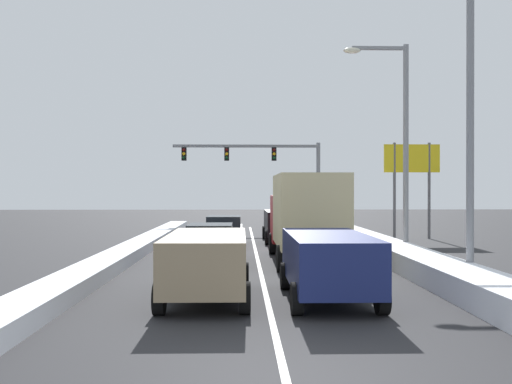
{
  "coord_description": "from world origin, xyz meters",
  "views": [
    {
      "loc": [
        -0.65,
        -8.27,
        2.79
      ],
      "look_at": [
        0.26,
        27.43,
        2.67
      ],
      "focal_mm": 40.15,
      "sensor_mm": 36.0,
      "label": 1
    }
  ],
  "objects_px": {
    "suv_black_right_lane_third": "(284,223)",
    "suv_navy_right_lane_nearest": "(328,260)",
    "sedan_charcoal_center_lane_second": "(210,244)",
    "street_lamp_right_near": "(459,100)",
    "roadside_sign_right": "(412,169)",
    "suv_tan_center_lane_nearest": "(207,260)",
    "box_truck_right_lane_second": "(306,213)",
    "traffic_light_gantry": "(267,163)",
    "sedan_gray_center_lane_third": "(224,231)",
    "street_lamp_right_mid": "(397,132)"
  },
  "relations": [
    {
      "from": "suv_black_right_lane_third",
      "to": "suv_navy_right_lane_nearest",
      "type": "bearing_deg",
      "value": -90.32
    },
    {
      "from": "suv_black_right_lane_third",
      "to": "sedan_charcoal_center_lane_second",
      "type": "relative_size",
      "value": 1.09
    },
    {
      "from": "street_lamp_right_near",
      "to": "roadside_sign_right",
      "type": "xyz_separation_m",
      "value": [
        3.42,
        15.96,
        -1.39
      ]
    },
    {
      "from": "suv_navy_right_lane_nearest",
      "to": "suv_tan_center_lane_nearest",
      "type": "bearing_deg",
      "value": 178.06
    },
    {
      "from": "box_truck_right_lane_second",
      "to": "traffic_light_gantry",
      "type": "bearing_deg",
      "value": 91.89
    },
    {
      "from": "sedan_gray_center_lane_third",
      "to": "traffic_light_gantry",
      "type": "distance_m",
      "value": 13.6
    },
    {
      "from": "street_lamp_right_mid",
      "to": "roadside_sign_right",
      "type": "distance_m",
      "value": 10.07
    },
    {
      "from": "suv_navy_right_lane_nearest",
      "to": "suv_black_right_lane_third",
      "type": "bearing_deg",
      "value": 89.68
    },
    {
      "from": "suv_black_right_lane_third",
      "to": "sedan_gray_center_lane_third",
      "type": "bearing_deg",
      "value": -143.09
    },
    {
      "from": "box_truck_right_lane_second",
      "to": "traffic_light_gantry",
      "type": "relative_size",
      "value": 0.68
    },
    {
      "from": "street_lamp_right_near",
      "to": "suv_black_right_lane_third",
      "type": "bearing_deg",
      "value": 105.91
    },
    {
      "from": "suv_black_right_lane_third",
      "to": "street_lamp_right_near",
      "type": "distance_m",
      "value": 15.43
    },
    {
      "from": "street_lamp_right_near",
      "to": "street_lamp_right_mid",
      "type": "bearing_deg",
      "value": 89.98
    },
    {
      "from": "sedan_gray_center_lane_third",
      "to": "roadside_sign_right",
      "type": "relative_size",
      "value": 0.82
    },
    {
      "from": "sedan_charcoal_center_lane_second",
      "to": "traffic_light_gantry",
      "type": "distance_m",
      "value": 20.12
    },
    {
      "from": "traffic_light_gantry",
      "to": "sedan_charcoal_center_lane_second",
      "type": "bearing_deg",
      "value": -98.74
    },
    {
      "from": "suv_navy_right_lane_nearest",
      "to": "roadside_sign_right",
      "type": "xyz_separation_m",
      "value": [
        7.56,
        18.07,
        3.0
      ]
    },
    {
      "from": "box_truck_right_lane_second",
      "to": "sedan_gray_center_lane_third",
      "type": "bearing_deg",
      "value": 116.96
    },
    {
      "from": "sedan_gray_center_lane_third",
      "to": "roadside_sign_right",
      "type": "distance_m",
      "value": 11.83
    },
    {
      "from": "suv_black_right_lane_third",
      "to": "street_lamp_right_mid",
      "type": "height_order",
      "value": "street_lamp_right_mid"
    },
    {
      "from": "suv_navy_right_lane_nearest",
      "to": "street_lamp_right_near",
      "type": "bearing_deg",
      "value": 26.96
    },
    {
      "from": "suv_tan_center_lane_nearest",
      "to": "traffic_light_gantry",
      "type": "xyz_separation_m",
      "value": [
        2.71,
        26.6,
        3.71
      ]
    },
    {
      "from": "suv_navy_right_lane_nearest",
      "to": "box_truck_right_lane_second",
      "type": "distance_m",
      "value": 7.49
    },
    {
      "from": "sedan_charcoal_center_lane_second",
      "to": "street_lamp_right_mid",
      "type": "bearing_deg",
      "value": 11.02
    },
    {
      "from": "traffic_light_gantry",
      "to": "street_lamp_right_mid",
      "type": "xyz_separation_m",
      "value": [
        4.5,
        -18.03,
        0.44
      ]
    },
    {
      "from": "traffic_light_gantry",
      "to": "street_lamp_right_mid",
      "type": "height_order",
      "value": "street_lamp_right_mid"
    },
    {
      "from": "suv_black_right_lane_third",
      "to": "sedan_gray_center_lane_third",
      "type": "height_order",
      "value": "suv_black_right_lane_third"
    },
    {
      "from": "box_truck_right_lane_second",
      "to": "suv_tan_center_lane_nearest",
      "type": "distance_m",
      "value": 8.1
    },
    {
      "from": "street_lamp_right_near",
      "to": "roadside_sign_right",
      "type": "height_order",
      "value": "street_lamp_right_near"
    },
    {
      "from": "traffic_light_gantry",
      "to": "street_lamp_right_near",
      "type": "bearing_deg",
      "value": -79.63
    },
    {
      "from": "sedan_charcoal_center_lane_second",
      "to": "traffic_light_gantry",
      "type": "xyz_separation_m",
      "value": [
        3.0,
        19.49,
        3.96
      ]
    },
    {
      "from": "sedan_charcoal_center_lane_second",
      "to": "street_lamp_right_near",
      "type": "xyz_separation_m",
      "value": [
        7.5,
        -5.1,
        4.64
      ]
    },
    {
      "from": "sedan_gray_center_lane_third",
      "to": "sedan_charcoal_center_lane_second",
      "type": "bearing_deg",
      "value": -92.59
    },
    {
      "from": "suv_navy_right_lane_nearest",
      "to": "box_truck_right_lane_second",
      "type": "height_order",
      "value": "box_truck_right_lane_second"
    },
    {
      "from": "suv_navy_right_lane_nearest",
      "to": "sedan_charcoal_center_lane_second",
      "type": "relative_size",
      "value": 1.09
    },
    {
      "from": "suv_tan_center_lane_nearest",
      "to": "box_truck_right_lane_second",
      "type": "bearing_deg",
      "value": 65.47
    },
    {
      "from": "box_truck_right_lane_second",
      "to": "street_lamp_right_near",
      "type": "xyz_separation_m",
      "value": [
        3.86,
        -5.33,
        3.51
      ]
    },
    {
      "from": "sedan_gray_center_lane_third",
      "to": "street_lamp_right_mid",
      "type": "height_order",
      "value": "street_lamp_right_mid"
    },
    {
      "from": "suv_black_right_lane_third",
      "to": "sedan_charcoal_center_lane_second",
      "type": "height_order",
      "value": "suv_black_right_lane_third"
    },
    {
      "from": "box_truck_right_lane_second",
      "to": "street_lamp_right_mid",
      "type": "bearing_deg",
      "value": 17.74
    },
    {
      "from": "sedan_gray_center_lane_third",
      "to": "suv_navy_right_lane_nearest",
      "type": "bearing_deg",
      "value": -77.7
    },
    {
      "from": "sedan_gray_center_lane_third",
      "to": "suv_tan_center_lane_nearest",
      "type": "bearing_deg",
      "value": -90.07
    },
    {
      "from": "box_truck_right_lane_second",
      "to": "suv_tan_center_lane_nearest",
      "type": "xyz_separation_m",
      "value": [
        -3.34,
        -7.33,
        -0.88
      ]
    },
    {
      "from": "box_truck_right_lane_second",
      "to": "street_lamp_right_mid",
      "type": "height_order",
      "value": "street_lamp_right_mid"
    },
    {
      "from": "sedan_charcoal_center_lane_second",
      "to": "street_lamp_right_mid",
      "type": "height_order",
      "value": "street_lamp_right_mid"
    },
    {
      "from": "suv_black_right_lane_third",
      "to": "traffic_light_gantry",
      "type": "height_order",
      "value": "traffic_light_gantry"
    },
    {
      "from": "traffic_light_gantry",
      "to": "box_truck_right_lane_second",
      "type": "bearing_deg",
      "value": -88.11
    },
    {
      "from": "suv_tan_center_lane_nearest",
      "to": "sedan_gray_center_lane_third",
      "type": "relative_size",
      "value": 1.09
    },
    {
      "from": "suv_navy_right_lane_nearest",
      "to": "suv_tan_center_lane_nearest",
      "type": "distance_m",
      "value": 3.07
    },
    {
      "from": "suv_tan_center_lane_nearest",
      "to": "street_lamp_right_near",
      "type": "height_order",
      "value": "street_lamp_right_near"
    }
  ]
}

